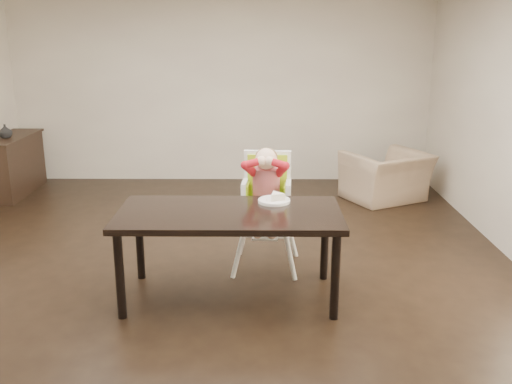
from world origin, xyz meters
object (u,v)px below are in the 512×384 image
Objects in this scene: high_chair at (266,184)px; armchair at (387,168)px; dining_table at (229,221)px; sideboard at (13,165)px.

high_chair reaches higher than armchair.
armchair is (1.58, 2.18, -0.38)m from high_chair.
dining_table is 3.42m from armchair.
high_chair is at bearing 26.89° from armchair.
sideboard is at bearing 134.73° from dining_table.
armchair is at bearing 56.45° from dining_table.
armchair is 0.77× the size of sideboard.
high_chair is 0.91× the size of sideboard.
armchair is at bearing -3.16° from sideboard.
high_chair is at bearing -35.90° from sideboard.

